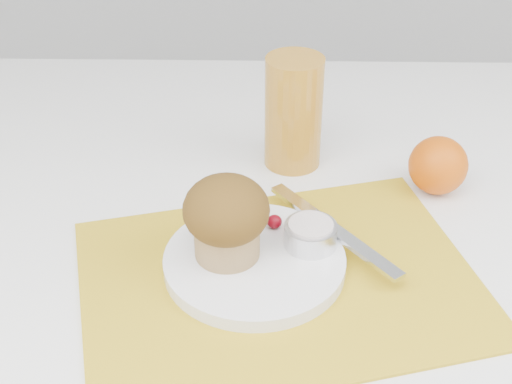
{
  "coord_description": "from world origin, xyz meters",
  "views": [
    {
      "loc": [
        -0.08,
        -0.71,
        1.27
      ],
      "look_at": [
        -0.09,
        -0.03,
        0.8
      ],
      "focal_mm": 50.0,
      "sensor_mm": 36.0,
      "label": 1
    }
  ],
  "objects_px": {
    "table": "(313,384)",
    "muffin": "(226,217)",
    "plate": "(255,262)",
    "juice_glass": "(293,112)",
    "orange": "(438,165)"
  },
  "relations": [
    {
      "from": "table",
      "to": "juice_glass",
      "type": "relative_size",
      "value": 7.9
    },
    {
      "from": "juice_glass",
      "to": "muffin",
      "type": "bearing_deg",
      "value": -108.76
    },
    {
      "from": "juice_glass",
      "to": "muffin",
      "type": "xyz_separation_m",
      "value": [
        -0.08,
        -0.22,
        -0.01
      ]
    },
    {
      "from": "juice_glass",
      "to": "muffin",
      "type": "relative_size",
      "value": 1.59
    },
    {
      "from": "plate",
      "to": "juice_glass",
      "type": "relative_size",
      "value": 1.31
    },
    {
      "from": "orange",
      "to": "muffin",
      "type": "distance_m",
      "value": 0.3
    },
    {
      "from": "table",
      "to": "muffin",
      "type": "bearing_deg",
      "value": -127.05
    },
    {
      "from": "table",
      "to": "juice_glass",
      "type": "distance_m",
      "value": 0.46
    },
    {
      "from": "plate",
      "to": "juice_glass",
      "type": "height_order",
      "value": "juice_glass"
    },
    {
      "from": "plate",
      "to": "juice_glass",
      "type": "bearing_deg",
      "value": 78.57
    },
    {
      "from": "plate",
      "to": "table",
      "type": "bearing_deg",
      "value": 61.18
    },
    {
      "from": "table",
      "to": "juice_glass",
      "type": "bearing_deg",
      "value": 123.34
    },
    {
      "from": "juice_glass",
      "to": "muffin",
      "type": "distance_m",
      "value": 0.24
    },
    {
      "from": "juice_glass",
      "to": "plate",
      "type": "bearing_deg",
      "value": -101.43
    },
    {
      "from": "table",
      "to": "plate",
      "type": "xyz_separation_m",
      "value": [
        -0.09,
        -0.16,
        0.39
      ]
    }
  ]
}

